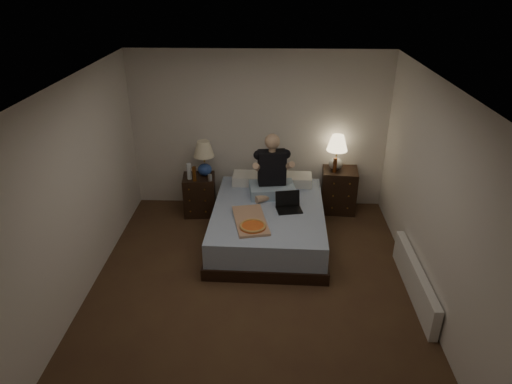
{
  "coord_description": "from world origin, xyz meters",
  "views": [
    {
      "loc": [
        0.19,
        -4.57,
        3.54
      ],
      "look_at": [
        0.0,
        0.9,
        0.85
      ],
      "focal_mm": 32.0,
      "sensor_mm": 36.0,
      "label": 1
    }
  ],
  "objects_px": {
    "person": "(272,166)",
    "radiator": "(415,280)",
    "soda_can": "(210,178)",
    "nightstand_left": "(200,195)",
    "lamp_right": "(337,153)",
    "bed": "(268,224)",
    "beer_bottle_right": "(335,165)",
    "pizza_box": "(253,227)",
    "beer_bottle_left": "(194,174)",
    "nightstand_right": "(339,190)",
    "lamp_left": "(204,158)",
    "water_bottle": "(189,171)",
    "laptop": "(289,203)"
  },
  "relations": [
    {
      "from": "lamp_left",
      "to": "beer_bottle_left",
      "type": "distance_m",
      "value": 0.3
    },
    {
      "from": "nightstand_left",
      "to": "soda_can",
      "type": "xyz_separation_m",
      "value": [
        0.2,
        -0.15,
        0.37
      ]
    },
    {
      "from": "radiator",
      "to": "nightstand_right",
      "type": "bearing_deg",
      "value": 106.79
    },
    {
      "from": "nightstand_right",
      "to": "water_bottle",
      "type": "relative_size",
      "value": 2.81
    },
    {
      "from": "bed",
      "to": "nightstand_left",
      "type": "relative_size",
      "value": 3.24
    },
    {
      "from": "person",
      "to": "laptop",
      "type": "height_order",
      "value": "person"
    },
    {
      "from": "water_bottle",
      "to": "pizza_box",
      "type": "height_order",
      "value": "water_bottle"
    },
    {
      "from": "laptop",
      "to": "nightstand_right",
      "type": "bearing_deg",
      "value": 40.13
    },
    {
      "from": "soda_can",
      "to": "beer_bottle_right",
      "type": "distance_m",
      "value": 1.93
    },
    {
      "from": "person",
      "to": "pizza_box",
      "type": "height_order",
      "value": "person"
    },
    {
      "from": "nightstand_right",
      "to": "pizza_box",
      "type": "bearing_deg",
      "value": -125.57
    },
    {
      "from": "lamp_right",
      "to": "person",
      "type": "relative_size",
      "value": 0.6
    },
    {
      "from": "person",
      "to": "soda_can",
      "type": "bearing_deg",
      "value": 160.49
    },
    {
      "from": "laptop",
      "to": "radiator",
      "type": "relative_size",
      "value": 0.21
    },
    {
      "from": "lamp_left",
      "to": "laptop",
      "type": "distance_m",
      "value": 1.59
    },
    {
      "from": "bed",
      "to": "soda_can",
      "type": "distance_m",
      "value": 1.17
    },
    {
      "from": "lamp_left",
      "to": "water_bottle",
      "type": "distance_m",
      "value": 0.31
    },
    {
      "from": "nightstand_left",
      "to": "soda_can",
      "type": "height_order",
      "value": "soda_can"
    },
    {
      "from": "soda_can",
      "to": "bed",
      "type": "bearing_deg",
      "value": -34.53
    },
    {
      "from": "pizza_box",
      "to": "beer_bottle_right",
      "type": "bearing_deg",
      "value": 38.51
    },
    {
      "from": "laptop",
      "to": "pizza_box",
      "type": "relative_size",
      "value": 0.45
    },
    {
      "from": "lamp_right",
      "to": "water_bottle",
      "type": "distance_m",
      "value": 2.29
    },
    {
      "from": "nightstand_right",
      "to": "beer_bottle_right",
      "type": "height_order",
      "value": "beer_bottle_right"
    },
    {
      "from": "lamp_left",
      "to": "lamp_right",
      "type": "height_order",
      "value": "lamp_right"
    },
    {
      "from": "person",
      "to": "laptop",
      "type": "relative_size",
      "value": 2.74
    },
    {
      "from": "lamp_left",
      "to": "soda_can",
      "type": "height_order",
      "value": "lamp_left"
    },
    {
      "from": "person",
      "to": "lamp_right",
      "type": "bearing_deg",
      "value": 21.63
    },
    {
      "from": "nightstand_left",
      "to": "beer_bottle_right",
      "type": "xyz_separation_m",
      "value": [
        2.11,
        0.09,
        0.5
      ]
    },
    {
      "from": "person",
      "to": "radiator",
      "type": "relative_size",
      "value": 0.58
    },
    {
      "from": "soda_can",
      "to": "laptop",
      "type": "xyz_separation_m",
      "value": [
        1.19,
        -0.69,
        -0.05
      ]
    },
    {
      "from": "soda_can",
      "to": "radiator",
      "type": "distance_m",
      "value": 3.25
    },
    {
      "from": "beer_bottle_left",
      "to": "radiator",
      "type": "xyz_separation_m",
      "value": [
        2.89,
        -1.79,
        -0.55
      ]
    },
    {
      "from": "lamp_left",
      "to": "pizza_box",
      "type": "relative_size",
      "value": 0.74
    },
    {
      "from": "person",
      "to": "radiator",
      "type": "distance_m",
      "value": 2.47
    },
    {
      "from": "nightstand_right",
      "to": "radiator",
      "type": "bearing_deg",
      "value": -68.45
    },
    {
      "from": "beer_bottle_right",
      "to": "radiator",
      "type": "xyz_separation_m",
      "value": [
        0.75,
        -2.04,
        -0.62
      ]
    },
    {
      "from": "bed",
      "to": "person",
      "type": "distance_m",
      "value": 0.83
    },
    {
      "from": "beer_bottle_left",
      "to": "person",
      "type": "bearing_deg",
      "value": -9.3
    },
    {
      "from": "nightstand_left",
      "to": "radiator",
      "type": "bearing_deg",
      "value": -39.69
    },
    {
      "from": "water_bottle",
      "to": "beer_bottle_right",
      "type": "xyz_separation_m",
      "value": [
        2.23,
        0.18,
        0.06
      ]
    },
    {
      "from": "soda_can",
      "to": "radiator",
      "type": "xyz_separation_m",
      "value": [
        2.66,
        -1.8,
        -0.48
      ]
    },
    {
      "from": "nightstand_right",
      "to": "radiator",
      "type": "xyz_separation_m",
      "value": [
        0.64,
        -2.13,
        -0.15
      ]
    },
    {
      "from": "radiator",
      "to": "soda_can",
      "type": "bearing_deg",
      "value": 145.89
    },
    {
      "from": "lamp_right",
      "to": "soda_can",
      "type": "relative_size",
      "value": 5.6
    },
    {
      "from": "pizza_box",
      "to": "nightstand_left",
      "type": "bearing_deg",
      "value": 111.62
    },
    {
      "from": "radiator",
      "to": "laptop",
      "type": "bearing_deg",
      "value": 142.93
    },
    {
      "from": "bed",
      "to": "beer_bottle_right",
      "type": "height_order",
      "value": "beer_bottle_right"
    },
    {
      "from": "laptop",
      "to": "pizza_box",
      "type": "height_order",
      "value": "laptop"
    },
    {
      "from": "water_bottle",
      "to": "beer_bottle_right",
      "type": "relative_size",
      "value": 1.09
    },
    {
      "from": "beer_bottle_right",
      "to": "person",
      "type": "relative_size",
      "value": 0.25
    }
  ]
}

